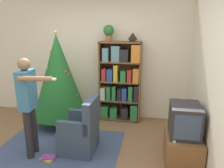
# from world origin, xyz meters

# --- Properties ---
(ground_plane) EXTENTS (14.00, 14.00, 0.00)m
(ground_plane) POSITION_xyz_m (0.00, 0.00, 0.00)
(ground_plane) COLOR #846042
(wall_back) EXTENTS (8.00, 0.10, 2.60)m
(wall_back) POSITION_xyz_m (0.00, 2.06, 1.30)
(wall_back) COLOR silver
(wall_back) RESTS_ON ground_plane
(wall_right) EXTENTS (0.10, 8.00, 2.60)m
(wall_right) POSITION_xyz_m (1.99, 0.00, 1.30)
(wall_right) COLOR silver
(wall_right) RESTS_ON ground_plane
(area_rug) EXTENTS (2.04, 1.76, 0.01)m
(area_rug) POSITION_xyz_m (-0.32, 0.32, 0.00)
(area_rug) COLOR #3D4C70
(area_rug) RESTS_ON ground_plane
(bookshelf) EXTENTS (0.87, 0.33, 1.70)m
(bookshelf) POSITION_xyz_m (0.52, 1.81, 0.84)
(bookshelf) COLOR brown
(bookshelf) RESTS_ON ground_plane
(tv_stand) EXTENTS (0.51, 0.73, 0.47)m
(tv_stand) POSITION_xyz_m (1.66, 0.42, 0.23)
(tv_stand) COLOR brown
(tv_stand) RESTS_ON ground_plane
(television) EXTENTS (0.42, 0.52, 0.46)m
(television) POSITION_xyz_m (1.66, 0.41, 0.70)
(television) COLOR #28282D
(television) RESTS_ON tv_stand
(game_remote) EXTENTS (0.04, 0.12, 0.02)m
(game_remote) POSITION_xyz_m (1.51, 0.20, 0.48)
(game_remote) COLOR white
(game_remote) RESTS_ON tv_stand
(christmas_tree) EXTENTS (1.08, 1.08, 1.93)m
(christmas_tree) POSITION_xyz_m (-0.67, 1.34, 1.04)
(christmas_tree) COLOR #4C3323
(christmas_tree) RESTS_ON ground_plane
(armchair) EXTENTS (0.58, 0.57, 0.92)m
(armchair) POSITION_xyz_m (0.07, 0.45, 0.32)
(armchair) COLOR #334256
(armchair) RESTS_ON ground_plane
(standing_person) EXTENTS (0.66, 0.47, 1.57)m
(standing_person) POSITION_xyz_m (-0.66, 0.20, 0.93)
(standing_person) COLOR #232328
(standing_person) RESTS_ON ground_plane
(potted_plant) EXTENTS (0.22, 0.22, 0.33)m
(potted_plant) POSITION_xyz_m (0.26, 1.83, 1.89)
(potted_plant) COLOR #935B38
(potted_plant) RESTS_ON bookshelf
(table_lamp) EXTENTS (0.20, 0.20, 0.18)m
(table_lamp) POSITION_xyz_m (0.75, 1.83, 1.80)
(table_lamp) COLOR #473828
(table_lamp) RESTS_ON bookshelf
(book_pile_near_tree) EXTENTS (0.25, 0.21, 0.10)m
(book_pile_near_tree) POSITION_xyz_m (-0.16, 0.91, 0.05)
(book_pile_near_tree) COLOR #284C93
(book_pile_near_tree) RESTS_ON ground_plane
(book_pile_by_chair) EXTENTS (0.25, 0.20, 0.05)m
(book_pile_by_chair) POSITION_xyz_m (-0.37, 0.10, 0.02)
(book_pile_by_chair) COLOR gold
(book_pile_by_chair) RESTS_ON ground_plane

